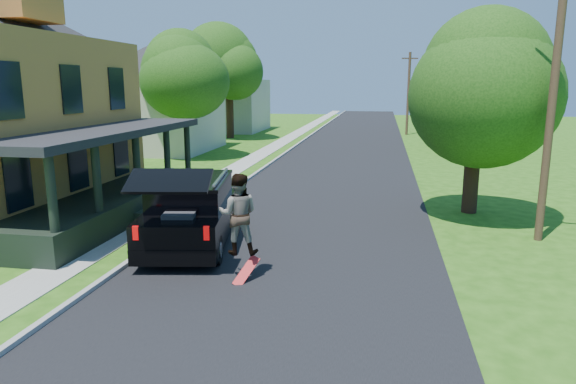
% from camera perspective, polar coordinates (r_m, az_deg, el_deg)
% --- Properties ---
extents(ground, '(140.00, 140.00, 0.00)m').
position_cam_1_polar(ground, '(11.11, -2.46, -12.44)').
color(ground, '#255210').
rests_on(ground, ground).
extents(street, '(8.00, 120.00, 0.02)m').
position_cam_1_polar(street, '(30.29, 5.95, 3.15)').
color(street, black).
rests_on(street, ground).
extents(curb, '(0.15, 120.00, 0.12)m').
position_cam_1_polar(curb, '(30.86, -1.57, 3.37)').
color(curb, '#959591').
rests_on(curb, ground).
extents(sidewalk, '(1.30, 120.00, 0.03)m').
position_cam_1_polar(sidewalk, '(31.22, -4.36, 3.44)').
color(sidewalk, gray).
rests_on(sidewalk, ground).
extents(front_walk, '(6.50, 1.20, 0.03)m').
position_cam_1_polar(front_walk, '(20.28, -25.52, -2.32)').
color(front_walk, gray).
rests_on(front_walk, ground).
extents(neighbor_house_mid, '(12.78, 12.78, 8.30)m').
position_cam_1_polar(neighbor_house_mid, '(37.36, -14.88, 10.92)').
color(neighbor_house_mid, beige).
rests_on(neighbor_house_mid, ground).
extents(neighbor_house_far, '(12.78, 12.78, 8.30)m').
position_cam_1_polar(neighbor_house_far, '(52.30, -7.33, 11.39)').
color(neighbor_house_far, beige).
rests_on(neighbor_house_far, ground).
extents(black_suv, '(2.96, 5.79, 2.57)m').
position_cam_1_polar(black_suv, '(14.99, -10.69, -2.18)').
color(black_suv, black).
rests_on(black_suv, ground).
extents(skateboarder, '(1.04, 0.86, 1.95)m').
position_cam_1_polar(skateboarder, '(12.20, -5.55, -2.44)').
color(skateboarder, black).
rests_on(skateboarder, ground).
extents(skateboard, '(0.54, 0.73, 0.60)m').
position_cam_1_polar(skateboard, '(12.31, -4.65, -8.87)').
color(skateboard, red).
rests_on(skateboard, ground).
extents(tree_left_mid, '(6.72, 6.43, 8.39)m').
position_cam_1_polar(tree_left_mid, '(33.82, -12.23, 12.99)').
color(tree_left_mid, black).
rests_on(tree_left_mid, ground).
extents(tree_left_far, '(6.67, 6.75, 9.53)m').
position_cam_1_polar(tree_left_far, '(44.88, -6.63, 14.13)').
color(tree_left_far, black).
rests_on(tree_left_far, ground).
extents(tree_right_near, '(5.74, 5.91, 7.48)m').
position_cam_1_polar(tree_right_near, '(19.36, 20.35, 12.16)').
color(tree_right_near, black).
rests_on(tree_right_near, ground).
extents(tree_right_mid, '(6.68, 6.47, 8.04)m').
position_cam_1_polar(tree_right_mid, '(37.99, 19.64, 12.21)').
color(tree_right_mid, black).
rests_on(tree_right_mid, ground).
extents(tree_right_far, '(6.66, 6.89, 8.60)m').
position_cam_1_polar(tree_right_far, '(51.60, 17.68, 12.54)').
color(tree_right_far, black).
rests_on(tree_right_far, ground).
extents(utility_pole_near, '(1.43, 0.35, 7.83)m').
position_cam_1_polar(utility_pole_near, '(16.56, 27.29, 8.76)').
color(utility_pole_near, '#442B1F').
rests_on(utility_pole_near, ground).
extents(utility_pole_far, '(1.46, 0.48, 7.39)m').
position_cam_1_polar(utility_pole_far, '(48.67, 13.23, 10.71)').
color(utility_pole_far, '#442B1F').
rests_on(utility_pole_far, ground).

